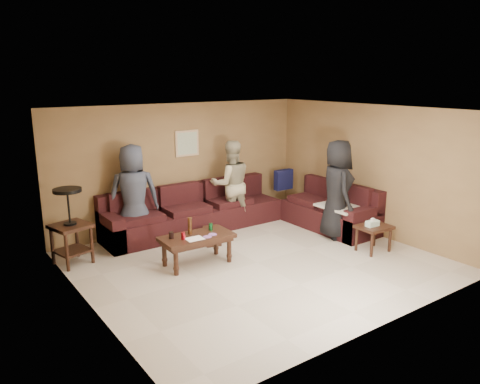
{
  "coord_description": "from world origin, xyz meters",
  "views": [
    {
      "loc": [
        -4.43,
        -5.75,
        3.01
      ],
      "look_at": [
        0.25,
        0.85,
        1.0
      ],
      "focal_mm": 35.0,
      "sensor_mm": 36.0,
      "label": 1
    }
  ],
  "objects_px": {
    "person_middle": "(231,184)",
    "person_right": "(337,189)",
    "sectional_sofa": "(244,214)",
    "person_left": "(134,195)",
    "waste_bin": "(212,236)",
    "end_table_left": "(70,225)",
    "side_table_right": "(374,229)",
    "coffee_table": "(197,240)"
  },
  "relations": [
    {
      "from": "coffee_table",
      "to": "side_table_right",
      "type": "relative_size",
      "value": 1.96
    },
    {
      "from": "person_middle",
      "to": "person_right",
      "type": "xyz_separation_m",
      "value": [
        1.24,
        -1.73,
        0.05
      ]
    },
    {
      "from": "person_left",
      "to": "sectional_sofa",
      "type": "bearing_deg",
      "value": -175.35
    },
    {
      "from": "person_right",
      "to": "end_table_left",
      "type": "bearing_deg",
      "value": 95.2
    },
    {
      "from": "coffee_table",
      "to": "side_table_right",
      "type": "bearing_deg",
      "value": -24.55
    },
    {
      "from": "sectional_sofa",
      "to": "side_table_right",
      "type": "height_order",
      "value": "sectional_sofa"
    },
    {
      "from": "end_table_left",
      "to": "person_left",
      "type": "relative_size",
      "value": 0.69
    },
    {
      "from": "sectional_sofa",
      "to": "end_table_left",
      "type": "xyz_separation_m",
      "value": [
        -3.31,
        0.21,
        0.34
      ]
    },
    {
      "from": "sectional_sofa",
      "to": "waste_bin",
      "type": "height_order",
      "value": "sectional_sofa"
    },
    {
      "from": "sectional_sofa",
      "to": "end_table_left",
      "type": "bearing_deg",
      "value": 176.3
    },
    {
      "from": "coffee_table",
      "to": "person_right",
      "type": "xyz_separation_m",
      "value": [
        2.85,
        -0.37,
        0.52
      ]
    },
    {
      "from": "waste_bin",
      "to": "side_table_right",
      "type": "bearing_deg",
      "value": -41.97
    },
    {
      "from": "end_table_left",
      "to": "person_right",
      "type": "bearing_deg",
      "value": -19.2
    },
    {
      "from": "person_middle",
      "to": "person_right",
      "type": "distance_m",
      "value": 2.13
    },
    {
      "from": "sectional_sofa",
      "to": "coffee_table",
      "type": "height_order",
      "value": "sectional_sofa"
    },
    {
      "from": "side_table_right",
      "to": "person_middle",
      "type": "distance_m",
      "value": 2.96
    },
    {
      "from": "side_table_right",
      "to": "person_left",
      "type": "distance_m",
      "value": 4.32
    },
    {
      "from": "end_table_left",
      "to": "person_left",
      "type": "bearing_deg",
      "value": 14.25
    },
    {
      "from": "end_table_left",
      "to": "person_right",
      "type": "height_order",
      "value": "person_right"
    },
    {
      "from": "sectional_sofa",
      "to": "person_right",
      "type": "relative_size",
      "value": 2.48
    },
    {
      "from": "sectional_sofa",
      "to": "waste_bin",
      "type": "relative_size",
      "value": 13.85
    },
    {
      "from": "side_table_right",
      "to": "waste_bin",
      "type": "distance_m",
      "value": 2.88
    },
    {
      "from": "side_table_right",
      "to": "person_left",
      "type": "height_order",
      "value": "person_left"
    },
    {
      "from": "end_table_left",
      "to": "person_middle",
      "type": "bearing_deg",
      "value": 2.93
    },
    {
      "from": "end_table_left",
      "to": "waste_bin",
      "type": "distance_m",
      "value": 2.46
    },
    {
      "from": "waste_bin",
      "to": "person_left",
      "type": "xyz_separation_m",
      "value": [
        -1.1,
        0.89,
        0.76
      ]
    },
    {
      "from": "person_middle",
      "to": "end_table_left",
      "type": "bearing_deg",
      "value": 19.83
    },
    {
      "from": "end_table_left",
      "to": "person_middle",
      "type": "height_order",
      "value": "person_middle"
    },
    {
      "from": "sectional_sofa",
      "to": "coffee_table",
      "type": "relative_size",
      "value": 3.86
    },
    {
      "from": "sectional_sofa",
      "to": "person_left",
      "type": "distance_m",
      "value": 2.22
    },
    {
      "from": "person_left",
      "to": "waste_bin",
      "type": "bearing_deg",
      "value": 160.2
    },
    {
      "from": "sectional_sofa",
      "to": "person_right",
      "type": "bearing_deg",
      "value": -48.74
    },
    {
      "from": "sectional_sofa",
      "to": "end_table_left",
      "type": "relative_size",
      "value": 3.66
    },
    {
      "from": "sectional_sofa",
      "to": "side_table_right",
      "type": "bearing_deg",
      "value": -62.95
    },
    {
      "from": "end_table_left",
      "to": "coffee_table",
      "type": "bearing_deg",
      "value": -35.99
    },
    {
      "from": "sectional_sofa",
      "to": "waste_bin",
      "type": "bearing_deg",
      "value": -159.8
    },
    {
      "from": "sectional_sofa",
      "to": "end_table_left",
      "type": "height_order",
      "value": "end_table_left"
    },
    {
      "from": "waste_bin",
      "to": "person_right",
      "type": "relative_size",
      "value": 0.18
    },
    {
      "from": "sectional_sofa",
      "to": "person_left",
      "type": "height_order",
      "value": "person_left"
    },
    {
      "from": "side_table_right",
      "to": "end_table_left",
      "type": "bearing_deg",
      "value": 150.9
    },
    {
      "from": "person_right",
      "to": "waste_bin",
      "type": "bearing_deg",
      "value": 89.63
    },
    {
      "from": "coffee_table",
      "to": "person_middle",
      "type": "distance_m",
      "value": 2.16
    }
  ]
}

